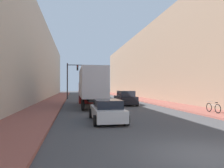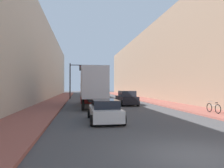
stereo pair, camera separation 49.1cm
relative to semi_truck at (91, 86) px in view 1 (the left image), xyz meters
The scene contains 10 objects.
ground_plane 18.51m from the semi_truck, 82.92° to the right, with size 200.00×200.00×0.00m, color #424244.
sidewalk_right 15.15m from the semi_truck, 51.71° to the left, with size 3.27×80.00×0.15m.
sidewalk_left 12.88m from the semi_truck, 112.03° to the left, with size 3.27×80.00×0.15m.
building_right 18.72m from the semi_truck, 40.20° to the left, with size 6.00×80.00×13.02m.
building_left 15.61m from the semi_truck, 128.60° to the left, with size 6.00×80.00×12.75m.
semi_truck is the anchor object (origin of this frame).
sedan_car 10.91m from the semi_truck, 89.07° to the right, with size 2.00×4.60×1.39m.
suv_car 4.47m from the semi_truck, ahead, with size 2.12×4.67×1.70m.
traffic_signal_gantry 14.56m from the semi_truck, 94.11° to the left, with size 7.11×0.35×6.28m.
parked_bicycle 12.77m from the semi_truck, 44.74° to the right, with size 0.44×1.82×0.86m.
Camera 1 is at (-4.20, -6.29, 2.22)m, focal length 35.00 mm.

